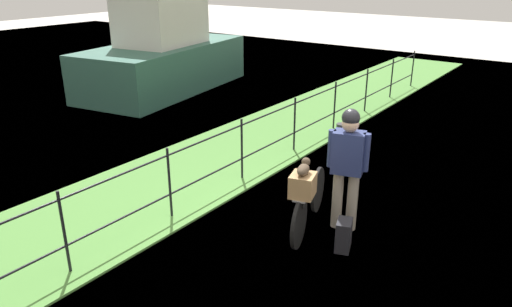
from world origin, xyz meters
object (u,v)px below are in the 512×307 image
at_px(wooden_crate, 303,185).
at_px(moored_boat_near, 164,54).
at_px(mooring_bollard, 341,133).
at_px(cyclist_person, 348,159).
at_px(bicycle_main, 309,205).
at_px(backpack_on_paving, 344,235).
at_px(terrier_dog, 304,168).

distance_m(wooden_crate, moored_boat_near, 8.88).
bearing_deg(mooring_bollard, cyclist_person, -152.68).
relative_size(wooden_crate, cyclist_person, 0.19).
bearing_deg(bicycle_main, backpack_on_paving, -107.97).
bearing_deg(backpack_on_paving, wooden_crate, 88.04).
relative_size(terrier_dog, cyclist_person, 0.19).
xyz_separation_m(backpack_on_paving, mooring_bollard, (3.57, 1.83, -0.01)).
bearing_deg(moored_boat_near, wooden_crate, -122.74).
bearing_deg(bicycle_main, wooden_crate, -163.89).
xyz_separation_m(terrier_dog, mooring_bollard, (3.70, 1.30, -0.83)).
bearing_deg(moored_boat_near, mooring_bollard, -99.91).
height_order(bicycle_main, backpack_on_paving, bicycle_main).
bearing_deg(cyclist_person, mooring_bollard, 27.32).
distance_m(mooring_bollard, moored_boat_near, 6.30).
relative_size(terrier_dog, moored_boat_near, 0.06).
height_order(cyclist_person, moored_boat_near, moored_boat_near).
relative_size(bicycle_main, terrier_dog, 5.06).
bearing_deg(terrier_dog, wooden_crate, -163.89).
bearing_deg(mooring_bollard, bicycle_main, -160.31).
bearing_deg(cyclist_person, terrier_dog, 155.36).
xyz_separation_m(bicycle_main, cyclist_person, (0.29, -0.39, 0.65)).
distance_m(wooden_crate, terrier_dog, 0.22).
bearing_deg(mooring_bollard, terrier_dog, -160.64).
height_order(cyclist_person, backpack_on_paving, cyclist_person).
bearing_deg(bicycle_main, cyclist_person, -53.36).
height_order(bicycle_main, wooden_crate, wooden_crate).
xyz_separation_m(mooring_bollard, moored_boat_near, (1.08, 6.16, 0.82)).
relative_size(bicycle_main, mooring_bollard, 4.26).
xyz_separation_m(cyclist_person, moored_boat_near, (4.15, 7.75, 0.01)).
xyz_separation_m(wooden_crate, moored_boat_near, (4.80, 7.47, 0.21)).
distance_m(wooden_crate, backpack_on_paving, 0.82).
bearing_deg(mooring_bollard, moored_boat_near, 80.09).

